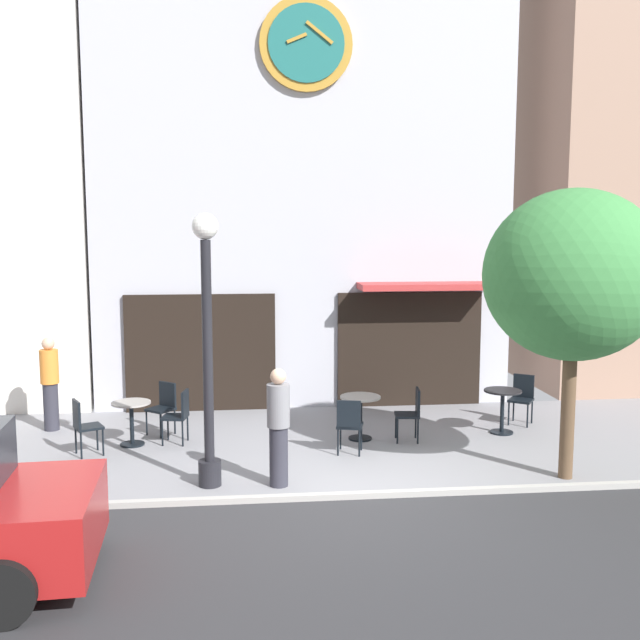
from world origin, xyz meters
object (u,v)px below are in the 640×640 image
at_px(cafe_table_near_curb, 360,409).
at_px(cafe_chair_outer, 180,412).
at_px(cafe_table_leftmost, 132,416).
at_px(cafe_table_near_door, 502,404).
at_px(pedestrian_orange, 50,383).
at_px(pedestrian_grey, 278,426).
at_px(cafe_chair_corner, 349,422).
at_px(street_lamp, 208,350).
at_px(cafe_chair_facing_street, 83,423).
at_px(street_tree, 574,276).
at_px(cafe_chair_facing_wall, 522,395).
at_px(cafe_chair_near_tree, 164,404).
at_px(cafe_chair_by_entrance, 412,410).

xyz_separation_m(cafe_table_near_curb, cafe_chair_outer, (-3.04, 0.08, 0.01)).
relative_size(cafe_table_leftmost, cafe_table_near_door, 0.95).
relative_size(pedestrian_orange, pedestrian_grey, 1.00).
distance_m(cafe_table_leftmost, cafe_table_near_curb, 3.82).
bearing_deg(cafe_table_near_curb, cafe_chair_corner, -110.59).
distance_m(street_lamp, cafe_chair_facing_street, 2.94).
height_order(street_tree, cafe_chair_facing_wall, street_tree).
height_order(cafe_chair_corner, pedestrian_grey, pedestrian_grey).
bearing_deg(cafe_chair_facing_wall, street_tree, -99.22).
relative_size(cafe_table_near_door, cafe_chair_facing_street, 0.86).
bearing_deg(cafe_chair_outer, cafe_chair_facing_wall, 5.78).
distance_m(cafe_chair_facing_wall, pedestrian_grey, 5.43).
height_order(cafe_table_leftmost, pedestrian_orange, pedestrian_orange).
bearing_deg(cafe_chair_facing_street, street_tree, -14.19).
bearing_deg(cafe_chair_outer, cafe_chair_facing_street, -160.87).
bearing_deg(cafe_table_leftmost, cafe_chair_corner, -14.18).
height_order(cafe_chair_near_tree, pedestrian_orange, pedestrian_orange).
height_order(street_lamp, cafe_chair_near_tree, street_lamp).
bearing_deg(pedestrian_grey, street_tree, -1.39).
distance_m(street_tree, cafe_chair_by_entrance, 3.62).
relative_size(cafe_table_leftmost, cafe_chair_outer, 0.81).
bearing_deg(cafe_table_near_door, cafe_chair_by_entrance, -169.72).
xyz_separation_m(cafe_chair_near_tree, pedestrian_grey, (1.86, -2.84, 0.33)).
distance_m(cafe_table_leftmost, cafe_chair_corner, 3.62).
distance_m(street_tree, cafe_chair_facing_wall, 3.82).
height_order(cafe_table_leftmost, cafe_chair_outer, cafe_chair_outer).
bearing_deg(cafe_chair_by_entrance, pedestrian_grey, -140.46).
relative_size(street_lamp, cafe_chair_outer, 4.22).
relative_size(cafe_chair_by_entrance, pedestrian_orange, 0.54).
height_order(street_lamp, cafe_table_near_curb, street_lamp).
bearing_deg(pedestrian_orange, cafe_chair_facing_street, -60.75).
height_order(cafe_chair_near_tree, cafe_chair_facing_wall, same).
relative_size(street_tree, cafe_table_near_door, 5.37).
bearing_deg(cafe_chair_corner, pedestrian_grey, -132.19).
distance_m(cafe_table_near_door, cafe_chair_facing_street, 7.05).
relative_size(cafe_chair_outer, pedestrian_grey, 0.54).
height_order(cafe_table_near_door, cafe_chair_corner, cafe_chair_corner).
bearing_deg(cafe_table_leftmost, street_lamp, -56.84).
height_order(cafe_chair_by_entrance, cafe_chair_facing_wall, same).
bearing_deg(street_lamp, pedestrian_orange, 132.65).
height_order(street_lamp, cafe_table_near_door, street_lamp).
bearing_deg(cafe_table_near_door, pedestrian_orange, 172.49).
distance_m(cafe_table_near_curb, cafe_chair_corner, 0.88).
bearing_deg(pedestrian_grey, pedestrian_orange, 139.78).
xyz_separation_m(cafe_table_near_curb, cafe_chair_facing_street, (-4.50, -0.43, 0.01)).
height_order(cafe_chair_near_tree, cafe_chair_outer, same).
bearing_deg(cafe_chair_facing_street, cafe_chair_near_tree, 45.01).
distance_m(street_lamp, cafe_chair_by_entrance, 4.03).
height_order(cafe_table_near_door, cafe_chair_outer, cafe_chair_outer).
height_order(cafe_table_near_curb, cafe_chair_facing_wall, cafe_chair_facing_wall).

